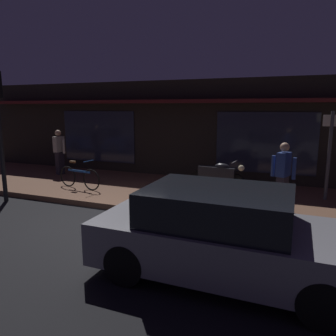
% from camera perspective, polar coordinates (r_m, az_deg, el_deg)
% --- Properties ---
extents(ground_plane, '(60.00, 60.00, 0.00)m').
position_cam_1_polar(ground_plane, '(7.69, -12.41, -9.68)').
color(ground_plane, black).
extents(sidewalk_slab, '(18.00, 4.00, 0.15)m').
position_cam_1_polar(sidewalk_slab, '(10.17, -2.98, -3.96)').
color(sidewalk_slab, brown).
rests_on(sidewalk_slab, ground_plane).
extents(storefront_building, '(18.00, 3.30, 3.60)m').
position_cam_1_polar(storefront_building, '(13.02, 3.18, 6.97)').
color(storefront_building, black).
rests_on(storefront_building, ground_plane).
extents(motorcycle, '(1.70, 0.55, 0.97)m').
position_cam_1_polar(motorcycle, '(9.68, 8.82, -1.34)').
color(motorcycle, black).
rests_on(motorcycle, sidewalk_slab).
extents(bicycle_parked, '(1.65, 0.42, 0.91)m').
position_cam_1_polar(bicycle_parked, '(10.39, -15.45, -1.57)').
color(bicycle_parked, black).
rests_on(bicycle_parked, sidewalk_slab).
extents(person_photographer, '(0.62, 0.41, 1.67)m').
position_cam_1_polar(person_photographer, '(12.76, -18.71, 2.85)').
color(person_photographer, '#28232D').
rests_on(person_photographer, sidewalk_slab).
extents(person_bystander, '(0.60, 0.43, 1.67)m').
position_cam_1_polar(person_bystander, '(8.29, 19.67, -1.17)').
color(person_bystander, '#28232D').
rests_on(person_bystander, sidewalk_slab).
extents(sign_post, '(0.44, 0.09, 2.40)m').
position_cam_1_polar(sign_post, '(9.64, 26.68, 2.81)').
color(sign_post, '#47474C').
rests_on(sign_post, sidewalk_slab).
extents(parked_car_far, '(4.12, 1.81, 1.42)m').
position_cam_1_polar(parked_car_far, '(5.18, 9.74, -11.46)').
color(parked_car_far, black).
rests_on(parked_car_far, ground_plane).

